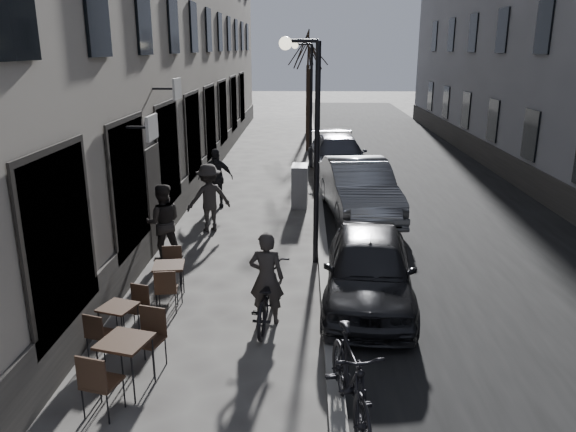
{
  "coord_description": "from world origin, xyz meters",
  "views": [
    {
      "loc": [
        -0.29,
        -6.4,
        4.87
      ],
      "look_at": [
        -0.58,
        3.78,
        1.8
      ],
      "focal_mm": 35.0,
      "sensor_mm": 36.0,
      "label": 1
    }
  ],
  "objects_px": {
    "streetlamp_far": "(307,89)",
    "bicycle": "(267,295)",
    "bistro_set_c": "(169,278)",
    "bistro_set_b": "(119,320)",
    "streetlamp_near": "(309,128)",
    "pedestrian_far": "(216,178)",
    "pedestrian_near": "(163,222)",
    "car_far": "(338,156)",
    "moped": "(350,380)",
    "tree_near": "(309,52)",
    "tree_far": "(308,51)",
    "utility_cabinet": "(300,186)",
    "pedestrian_mid": "(209,198)",
    "bistro_set_a": "(126,359)",
    "car_mid": "(359,188)",
    "car_near": "(369,269)"
  },
  "relations": [
    {
      "from": "streetlamp_far",
      "to": "bicycle",
      "type": "distance_m",
      "value": 15.29
    },
    {
      "from": "streetlamp_far",
      "to": "bistro_set_c",
      "type": "distance_m",
      "value": 14.62
    },
    {
      "from": "streetlamp_far",
      "to": "bistro_set_b",
      "type": "relative_size",
      "value": 3.66
    },
    {
      "from": "streetlamp_near",
      "to": "pedestrian_far",
      "type": "bearing_deg",
      "value": 121.2
    },
    {
      "from": "pedestrian_near",
      "to": "car_far",
      "type": "bearing_deg",
      "value": -130.64
    },
    {
      "from": "pedestrian_far",
      "to": "moped",
      "type": "bearing_deg",
      "value": -80.42
    },
    {
      "from": "streetlamp_far",
      "to": "pedestrian_far",
      "type": "relative_size",
      "value": 2.74
    },
    {
      "from": "bistro_set_c",
      "to": "pedestrian_far",
      "type": "relative_size",
      "value": 0.81
    },
    {
      "from": "tree_near",
      "to": "tree_far",
      "type": "xyz_separation_m",
      "value": [
        0.0,
        6.0,
        0.0
      ]
    },
    {
      "from": "utility_cabinet",
      "to": "pedestrian_mid",
      "type": "xyz_separation_m",
      "value": [
        -2.46,
        -2.55,
        0.27
      ]
    },
    {
      "from": "bistro_set_a",
      "to": "pedestrian_near",
      "type": "bearing_deg",
      "value": 113.26
    },
    {
      "from": "pedestrian_far",
      "to": "car_mid",
      "type": "xyz_separation_m",
      "value": [
        4.42,
        -0.84,
        -0.1
      ]
    },
    {
      "from": "pedestrian_near",
      "to": "tree_near",
      "type": "bearing_deg",
      "value": -117.65
    },
    {
      "from": "streetlamp_far",
      "to": "car_near",
      "type": "height_order",
      "value": "streetlamp_far"
    },
    {
      "from": "pedestrian_mid",
      "to": "car_far",
      "type": "distance_m",
      "value": 8.23
    },
    {
      "from": "tree_far",
      "to": "pedestrian_far",
      "type": "distance_m",
      "value": 16.91
    },
    {
      "from": "car_near",
      "to": "car_mid",
      "type": "bearing_deg",
      "value": 92.31
    },
    {
      "from": "pedestrian_mid",
      "to": "car_near",
      "type": "bearing_deg",
      "value": 106.61
    },
    {
      "from": "utility_cabinet",
      "to": "tree_far",
      "type": "bearing_deg",
      "value": 91.12
    },
    {
      "from": "bistro_set_c",
      "to": "pedestrian_far",
      "type": "xyz_separation_m",
      "value": [
        -0.1,
        6.87,
        0.48
      ]
    },
    {
      "from": "streetlamp_near",
      "to": "car_near",
      "type": "relative_size",
      "value": 1.19
    },
    {
      "from": "car_near",
      "to": "car_mid",
      "type": "xyz_separation_m",
      "value": [
        0.36,
        6.11,
        0.1
      ]
    },
    {
      "from": "tree_far",
      "to": "moped",
      "type": "relative_size",
      "value": 2.65
    },
    {
      "from": "streetlamp_far",
      "to": "pedestrian_mid",
      "type": "relative_size",
      "value": 2.72
    },
    {
      "from": "utility_cabinet",
      "to": "bicycle",
      "type": "distance_m",
      "value": 7.93
    },
    {
      "from": "tree_far",
      "to": "car_far",
      "type": "distance_m",
      "value": 12.15
    },
    {
      "from": "streetlamp_far",
      "to": "pedestrian_mid",
      "type": "height_order",
      "value": "streetlamp_far"
    },
    {
      "from": "tree_near",
      "to": "pedestrian_near",
      "type": "distance_m",
      "value": 15.76
    },
    {
      "from": "tree_far",
      "to": "bistro_set_b",
      "type": "relative_size",
      "value": 4.1
    },
    {
      "from": "bicycle",
      "to": "car_mid",
      "type": "xyz_separation_m",
      "value": [
        2.3,
        6.97,
        0.3
      ]
    },
    {
      "from": "tree_near",
      "to": "bistro_set_a",
      "type": "bearing_deg",
      "value": -97.77
    },
    {
      "from": "bicycle",
      "to": "tree_near",
      "type": "bearing_deg",
      "value": -87.63
    },
    {
      "from": "tree_near",
      "to": "moped",
      "type": "distance_m",
      "value": 21.28
    },
    {
      "from": "bistro_set_b",
      "to": "utility_cabinet",
      "type": "height_order",
      "value": "utility_cabinet"
    },
    {
      "from": "moped",
      "to": "streetlamp_far",
      "type": "bearing_deg",
      "value": 82.71
    },
    {
      "from": "car_far",
      "to": "utility_cabinet",
      "type": "bearing_deg",
      "value": -111.82
    },
    {
      "from": "pedestrian_mid",
      "to": "car_mid",
      "type": "bearing_deg",
      "value": 176.7
    },
    {
      "from": "streetlamp_near",
      "to": "pedestrian_near",
      "type": "relative_size",
      "value": 2.76
    },
    {
      "from": "bistro_set_a",
      "to": "bistro_set_c",
      "type": "distance_m",
      "value": 3.15
    },
    {
      "from": "car_near",
      "to": "car_far",
      "type": "xyz_separation_m",
      "value": [
        0.06,
        11.74,
        0.03
      ]
    },
    {
      "from": "streetlamp_far",
      "to": "moped",
      "type": "bearing_deg",
      "value": -88.33
    },
    {
      "from": "streetlamp_near",
      "to": "pedestrian_mid",
      "type": "xyz_separation_m",
      "value": [
        -2.7,
        2.33,
        -2.23
      ]
    },
    {
      "from": "tree_near",
      "to": "pedestrian_mid",
      "type": "height_order",
      "value": "tree_near"
    },
    {
      "from": "tree_far",
      "to": "car_far",
      "type": "bearing_deg",
      "value": -84.22
    },
    {
      "from": "car_near",
      "to": "car_far",
      "type": "relative_size",
      "value": 0.82
    },
    {
      "from": "pedestrian_far",
      "to": "car_far",
      "type": "xyz_separation_m",
      "value": [
        4.12,
        4.78,
        -0.17
      ]
    },
    {
      "from": "moped",
      "to": "car_far",
      "type": "bearing_deg",
      "value": 78.42
    },
    {
      "from": "bicycle",
      "to": "pedestrian_mid",
      "type": "relative_size",
      "value": 1.09
    },
    {
      "from": "pedestrian_far",
      "to": "car_near",
      "type": "bearing_deg",
      "value": -67.87
    },
    {
      "from": "tree_far",
      "to": "car_mid",
      "type": "bearing_deg",
      "value": -85.12
    }
  ]
}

